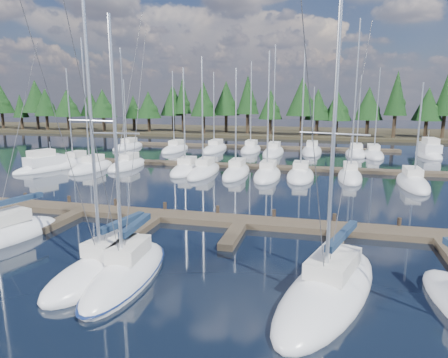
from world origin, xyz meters
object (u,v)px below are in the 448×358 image
(front_sailboat_3, at_px, (107,268))
(main_dock, at_px, (156,218))
(motor_yacht_left, at_px, (45,166))
(front_sailboat_5, at_px, (329,290))
(front_sailboat_4, at_px, (127,273))
(motor_yacht_right, at_px, (429,153))
(front_sailboat_2, at_px, (3,235))

(front_sailboat_3, bearing_deg, main_dock, 97.63)
(main_dock, height_order, motor_yacht_left, motor_yacht_left)
(front_sailboat_3, distance_m, front_sailboat_5, 10.44)
(front_sailboat_4, bearing_deg, front_sailboat_5, 3.88)
(main_dock, relative_size, motor_yacht_right, 4.85)
(main_dock, bearing_deg, front_sailboat_2, -141.93)
(front_sailboat_4, relative_size, motor_yacht_right, 1.38)
(front_sailboat_3, xyz_separation_m, front_sailboat_4, (1.20, -0.29, -0.00))
(front_sailboat_4, relative_size, motor_yacht_left, 1.48)
(front_sailboat_3, xyz_separation_m, motor_yacht_right, (24.98, 47.27, 0.21))
(main_dock, distance_m, front_sailboat_5, 14.18)
(front_sailboat_3, xyz_separation_m, front_sailboat_5, (10.43, 0.34, -0.02))
(motor_yacht_right, bearing_deg, front_sailboat_5, -107.22)
(front_sailboat_4, height_order, motor_yacht_right, front_sailboat_4)
(front_sailboat_5, height_order, motor_yacht_right, front_sailboat_5)
(front_sailboat_2, height_order, motor_yacht_right, front_sailboat_2)
(main_dock, bearing_deg, motor_yacht_left, 143.59)
(front_sailboat_2, xyz_separation_m, motor_yacht_right, (33.52, 44.53, 0.21))
(front_sailboat_2, relative_size, front_sailboat_5, 0.99)
(front_sailboat_3, relative_size, motor_yacht_right, 1.48)
(front_sailboat_4, distance_m, front_sailboat_5, 9.25)
(main_dock, xyz_separation_m, front_sailboat_2, (-7.40, -5.79, 0.08))
(motor_yacht_left, bearing_deg, front_sailboat_2, -57.71)
(front_sailboat_3, height_order, front_sailboat_5, front_sailboat_3)
(front_sailboat_2, distance_m, motor_yacht_right, 55.74)
(front_sailboat_2, relative_size, front_sailboat_4, 1.01)
(main_dock, height_order, motor_yacht_right, motor_yacht_right)
(main_dock, bearing_deg, front_sailboat_4, -75.11)
(front_sailboat_5, xyz_separation_m, motor_yacht_left, (-32.29, 23.47, 0.18))
(motor_yacht_right, bearing_deg, front_sailboat_3, -117.86)
(front_sailboat_3, relative_size, motor_yacht_left, 1.59)
(front_sailboat_4, bearing_deg, motor_yacht_right, 63.43)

